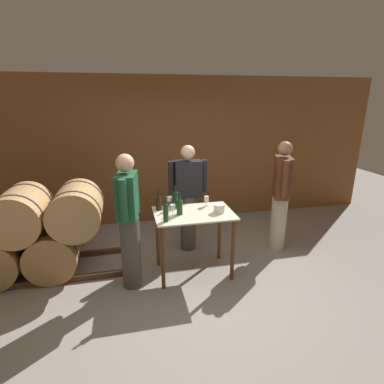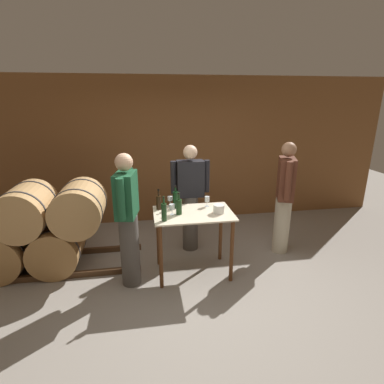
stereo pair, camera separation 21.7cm
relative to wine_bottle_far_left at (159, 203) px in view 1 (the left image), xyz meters
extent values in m
plane|color=gray|center=(0.38, -0.66, -0.98)|extent=(14.00, 14.00, 0.00)
cube|color=brown|center=(0.38, 1.79, 0.37)|extent=(8.40, 0.05, 2.70)
cube|color=#4C331E|center=(-1.75, -0.07, -0.94)|extent=(2.93, 0.06, 0.08)
cube|color=#4C331E|center=(-1.75, 0.58, -0.94)|extent=(2.93, 0.06, 0.08)
cylinder|color=#9E7242|center=(-2.09, 0.25, -0.66)|extent=(0.65, 0.81, 0.65)
cylinder|color=#38383D|center=(-2.09, 0.50, -0.66)|extent=(0.67, 0.03, 0.67)
cylinder|color=#9E7242|center=(-1.41, 0.25, -0.66)|extent=(0.65, 0.81, 0.65)
cylinder|color=#38383D|center=(-1.41, 0.01, -0.66)|extent=(0.67, 0.03, 0.67)
cylinder|color=#38383D|center=(-1.41, 0.50, -0.66)|extent=(0.67, 0.03, 0.67)
cylinder|color=tan|center=(-1.75, 0.25, -0.10)|extent=(0.65, 0.81, 0.65)
cylinder|color=#38383D|center=(-1.75, 0.01, -0.10)|extent=(0.67, 0.03, 0.67)
cylinder|color=#38383D|center=(-1.75, 0.50, -0.10)|extent=(0.67, 0.03, 0.67)
cylinder|color=tan|center=(-1.07, 0.25, -0.10)|extent=(0.65, 0.81, 0.65)
cylinder|color=#38383D|center=(-1.07, 0.01, -0.10)|extent=(0.67, 0.03, 0.67)
cylinder|color=#38383D|center=(-1.07, 0.50, -0.10)|extent=(0.67, 0.03, 0.67)
cube|color=beige|center=(0.43, -0.20, -0.11)|extent=(1.03, 0.69, 0.02)
cylinder|color=#593319|center=(-0.02, -0.48, -0.55)|extent=(0.05, 0.05, 0.86)
cylinder|color=#593319|center=(0.88, -0.48, -0.55)|extent=(0.05, 0.05, 0.86)
cylinder|color=#593319|center=(-0.02, 0.09, -0.55)|extent=(0.05, 0.05, 0.86)
cylinder|color=#593319|center=(0.88, 0.09, -0.55)|extent=(0.05, 0.05, 0.86)
cylinder|color=black|center=(0.00, 0.00, -0.01)|extent=(0.07, 0.07, 0.19)
cylinder|color=black|center=(0.00, 0.00, 0.13)|extent=(0.02, 0.02, 0.09)
cylinder|color=black|center=(0.00, 0.00, 0.17)|extent=(0.03, 0.03, 0.02)
cylinder|color=#193819|center=(0.04, -0.41, 0.01)|extent=(0.06, 0.06, 0.22)
cylinder|color=#193819|center=(0.04, -0.41, 0.16)|extent=(0.02, 0.02, 0.09)
cylinder|color=black|center=(0.04, -0.41, 0.20)|extent=(0.03, 0.03, 0.02)
cylinder|color=black|center=(0.23, 0.02, 0.01)|extent=(0.08, 0.08, 0.23)
cylinder|color=black|center=(0.23, 0.02, 0.17)|extent=(0.02, 0.02, 0.08)
cylinder|color=black|center=(0.23, 0.02, 0.20)|extent=(0.03, 0.03, 0.02)
cylinder|color=#193819|center=(0.24, -0.22, 0.00)|extent=(0.08, 0.08, 0.19)
cylinder|color=#193819|center=(0.24, -0.22, 0.14)|extent=(0.02, 0.02, 0.10)
cylinder|color=black|center=(0.24, -0.22, 0.18)|extent=(0.03, 0.03, 0.02)
cylinder|color=silver|center=(0.15, -0.22, -0.10)|extent=(0.06, 0.06, 0.00)
cylinder|color=silver|center=(0.15, -0.22, -0.07)|extent=(0.01, 0.01, 0.07)
cylinder|color=silver|center=(0.15, -0.22, 0.00)|extent=(0.07, 0.07, 0.07)
cylinder|color=silver|center=(0.16, 0.09, -0.10)|extent=(0.06, 0.06, 0.00)
cylinder|color=silver|center=(0.16, 0.09, -0.06)|extent=(0.01, 0.01, 0.08)
cylinder|color=silver|center=(0.16, 0.09, 0.01)|extent=(0.07, 0.07, 0.06)
cylinder|color=silver|center=(0.66, 0.00, -0.10)|extent=(0.06, 0.06, 0.00)
cylinder|color=silver|center=(0.66, 0.00, -0.06)|extent=(0.01, 0.01, 0.07)
cylinder|color=silver|center=(0.66, 0.00, 0.00)|extent=(0.06, 0.06, 0.07)
cylinder|color=white|center=(0.76, -0.26, -0.05)|extent=(0.15, 0.15, 0.11)
cylinder|color=#B7AD93|center=(1.87, 0.18, -0.55)|extent=(0.24, 0.24, 0.87)
cube|color=#592D1E|center=(1.87, 0.18, 0.19)|extent=(0.34, 0.45, 0.61)
sphere|color=#9E7051|center=(1.87, 0.18, 0.62)|extent=(0.21, 0.21, 0.21)
cylinder|color=#592D1E|center=(1.96, 0.41, 0.22)|extent=(0.09, 0.09, 0.55)
cylinder|color=#592D1E|center=(1.79, -0.06, 0.22)|extent=(0.09, 0.09, 0.55)
cylinder|color=#4C4742|center=(-0.40, -0.32, -0.51)|extent=(0.24, 0.24, 0.94)
cube|color=#194C2D|center=(-0.40, -0.32, 0.23)|extent=(0.29, 0.43, 0.53)
sphere|color=tan|center=(-0.40, -0.32, 0.62)|extent=(0.21, 0.21, 0.21)
cylinder|color=#194C2D|center=(-0.44, -0.56, 0.25)|extent=(0.09, 0.09, 0.48)
cylinder|color=#194C2D|center=(-0.36, -0.07, 0.25)|extent=(0.09, 0.09, 0.48)
cylinder|color=#4C4742|center=(0.50, 0.50, -0.54)|extent=(0.24, 0.24, 0.88)
cube|color=black|center=(0.50, 0.50, 0.17)|extent=(0.40, 0.22, 0.54)
sphere|color=beige|center=(0.50, 0.50, 0.57)|extent=(0.21, 0.21, 0.21)
cylinder|color=black|center=(0.75, 0.50, 0.20)|extent=(0.09, 0.09, 0.49)
cylinder|color=black|center=(0.25, 0.50, 0.20)|extent=(0.09, 0.09, 0.49)
camera|label=1|loc=(-0.39, -3.74, 1.32)|focal=28.00mm
camera|label=2|loc=(-0.17, -3.78, 1.32)|focal=28.00mm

